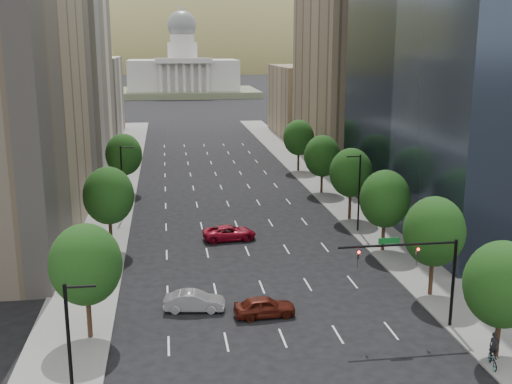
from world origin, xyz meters
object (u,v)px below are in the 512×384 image
car_silver (194,301)px  capitol (183,75)px  car_maroon (265,307)px  car_red_far (229,233)px  cyclist (493,355)px  traffic_signal (423,265)px

car_silver → capitol: bearing=6.2°
car_maroon → car_red_far: (-0.70, 20.16, -0.03)m
car_maroon → cyclist: size_ratio=2.00×
traffic_signal → capitol: capitol is taller
capitol → car_red_far: 195.78m
car_red_far → cyclist: cyclist is taller
traffic_signal → car_maroon: traffic_signal is taller
traffic_signal → capitol: 219.99m
capitol → car_red_far: size_ratio=10.33×
traffic_signal → car_silver: (-16.71, 5.86, -4.36)m
traffic_signal → cyclist: (2.47, -6.37, -4.20)m
traffic_signal → capitol: (-10.53, 219.71, 3.40)m
capitol → car_maroon: capitol is taller
car_maroon → car_silver: (-5.45, 1.93, -0.02)m
car_maroon → capitol: bearing=-3.7°
capitol → cyclist: bearing=-86.7°
car_silver → car_maroon: bearing=-101.6°
capitol → car_red_far: bearing=-90.4°
traffic_signal → cyclist: bearing=-68.8°
car_maroon → car_red_far: 20.18m
capitol → car_silver: capitol is taller
capitol → car_maroon: size_ratio=12.28×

